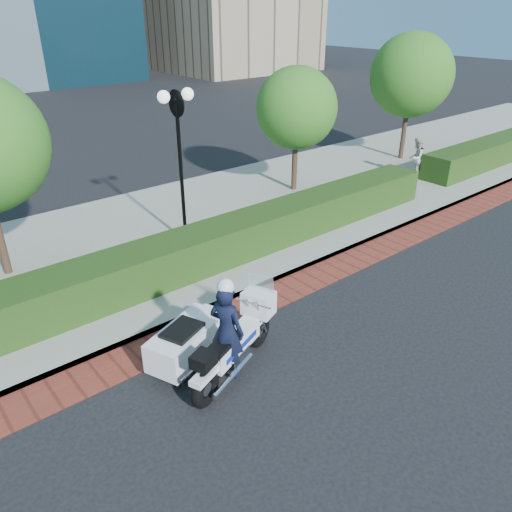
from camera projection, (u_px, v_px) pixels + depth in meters
ground at (281, 343)px, 10.30m from camera, size 120.00×120.00×0.00m
brick_strip at (237, 312)px, 11.33m from camera, size 60.00×1.00×0.01m
sidewalk at (142, 244)px, 14.39m from camera, size 60.00×8.00×0.15m
hedge_main at (185, 255)px, 12.48m from camera, size 18.00×1.20×1.00m
hedge_far at (500, 149)px, 21.56m from camera, size 10.00×1.20×1.00m
lamppost at (179, 144)px, 13.10m from camera, size 1.02×0.70×4.21m
tree_c at (297, 108)px, 17.07m from camera, size 2.80×2.80×4.30m
tree_d at (411, 75)px, 20.51m from camera, size 3.40×3.40×5.16m
police_motorcycle at (213, 338)px, 9.24m from camera, size 2.72×2.02×2.14m
pedestrian at (416, 158)px, 19.23m from camera, size 0.87×0.75×1.57m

